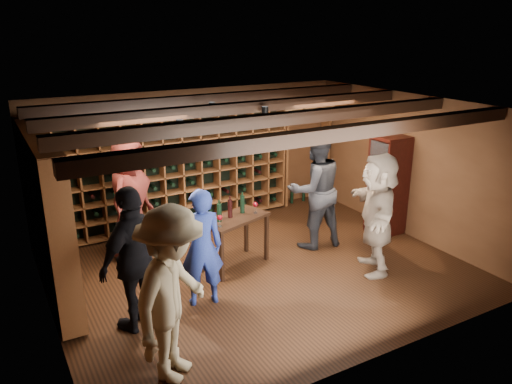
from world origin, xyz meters
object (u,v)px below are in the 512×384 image
tasting_table (234,223)px  guest_beige (377,213)px  man_grey_suit (315,189)px  display_cabinet (387,187)px  guest_red_floral (130,199)px  guest_woman_black (135,259)px  guest_khaki (172,295)px  man_blue_shirt (201,248)px

tasting_table → guest_beige: bearing=-51.0°
man_grey_suit → guest_beige: man_grey_suit is taller
display_cabinet → guest_red_floral: 4.44m
guest_red_floral → guest_beige: 3.83m
guest_woman_black → guest_khaki: guest_khaki is taller
guest_woman_black → guest_red_floral: bearing=-133.4°
guest_beige → tasting_table: 2.16m
guest_woman_black → man_grey_suit: bearing=166.3°
guest_khaki → tasting_table: (1.72, 1.99, -0.25)m
display_cabinet → guest_red_floral: size_ratio=0.89×
guest_khaki → tasting_table: bearing=5.7°
display_cabinet → man_blue_shirt: (-3.87, -0.63, -0.04)m
tasting_table → guest_khaki: bearing=-148.8°
man_blue_shirt → tasting_table: man_blue_shirt is taller
man_grey_suit → man_blue_shirt: bearing=23.8°
guest_red_floral → guest_woman_black: 2.07m
man_blue_shirt → man_grey_suit: 2.53m
man_grey_suit → guest_woman_black: man_grey_suit is taller
man_blue_shirt → guest_beige: size_ratio=0.88×
man_grey_suit → guest_khaki: size_ratio=1.04×
man_grey_suit → guest_woman_black: (-3.30, -0.91, -0.09)m
guest_red_floral → guest_khaki: (-0.45, -3.12, -0.02)m
guest_woman_black → guest_beige: bearing=146.3°
guest_beige → guest_khaki: bearing=-46.3°
guest_beige → man_grey_suit: bearing=-136.2°
man_blue_shirt → tasting_table: size_ratio=1.37×
man_blue_shirt → guest_red_floral: guest_red_floral is taller
guest_khaki → guest_beige: size_ratio=1.04×
display_cabinet → man_blue_shirt: 3.92m
man_grey_suit → guest_woman_black: 3.43m
tasting_table → man_grey_suit: bearing=-16.9°
guest_khaki → display_cabinet: bearing=-21.9°
guest_woman_black → guest_khaki: bearing=64.2°
display_cabinet → guest_woman_black: size_ratio=0.95×
display_cabinet → tasting_table: bearing=177.5°
man_blue_shirt → guest_red_floral: bearing=-67.0°
man_blue_shirt → guest_red_floral: 1.94m
guest_red_floral → guest_woman_black: (-0.51, -2.00, -0.07)m
man_blue_shirt → tasting_table: (0.88, 0.76, -0.09)m
man_blue_shirt → guest_woman_black: 0.92m
man_blue_shirt → guest_khaki: bearing=66.7°
tasting_table → display_cabinet: bearing=-20.5°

